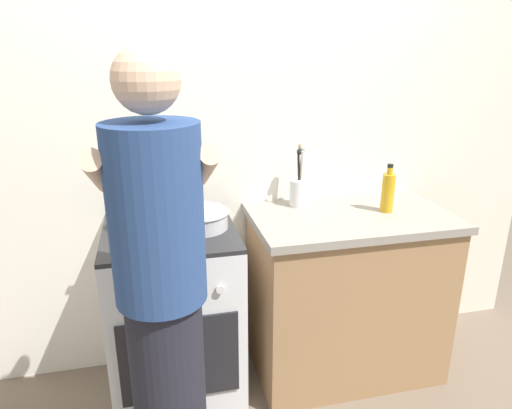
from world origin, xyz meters
The scene contains 9 objects.
ground centered at (0.00, 0.00, 0.00)m, with size 6.00×6.00×0.00m, color #6B5B4C.
back_wall centered at (0.20, 0.50, 1.25)m, with size 3.20×0.10×2.50m.
countertop centered at (0.55, 0.15, 0.45)m, with size 1.00×0.60×0.90m.
stove_range centered at (-0.35, 0.15, 0.45)m, with size 0.60×0.62×0.90m.
pot centered at (-0.49, 0.19, 0.96)m, with size 0.25×0.19×0.12m.
mixing_bowl centered at (-0.21, 0.14, 0.95)m, with size 0.27×0.27×0.08m.
utensil_crock centered at (0.33, 0.34, 1.00)m, with size 0.10×0.10×0.33m.
oil_bottle centered at (0.74, 0.15, 1.00)m, with size 0.06×0.06×0.25m.
person centered at (-0.41, -0.45, 0.86)m, with size 0.41×0.50×1.70m.
Camera 1 is at (-0.41, -1.83, 1.68)m, focal length 32.08 mm.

